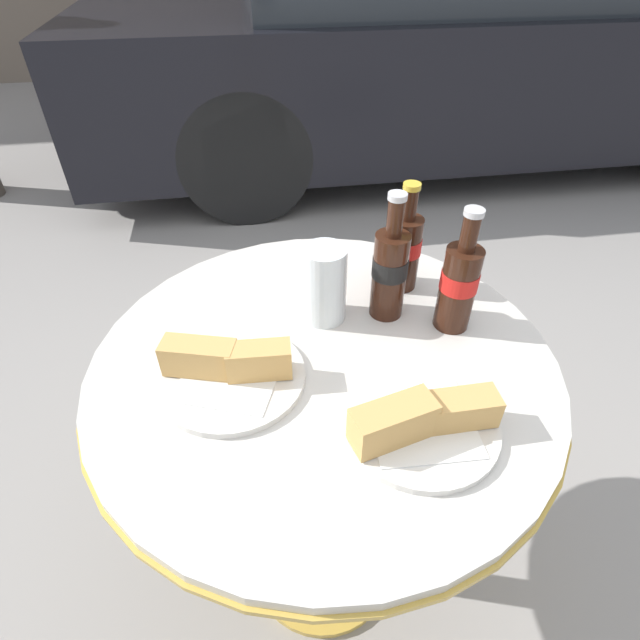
# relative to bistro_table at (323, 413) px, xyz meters

# --- Properties ---
(ground_plane) EXTENTS (30.00, 30.00, 0.00)m
(ground_plane) POSITION_rel_bistro_table_xyz_m (0.00, 0.00, -0.62)
(ground_plane) COLOR gray
(bistro_table) EXTENTS (0.80, 0.80, 0.76)m
(bistro_table) POSITION_rel_bistro_table_xyz_m (0.00, 0.00, 0.00)
(bistro_table) COLOR gold
(bistro_table) RESTS_ON ground_plane
(cola_bottle_left) EXTENTS (0.07, 0.07, 0.23)m
(cola_bottle_left) POSITION_rel_bistro_table_xyz_m (0.24, 0.05, 0.24)
(cola_bottle_left) COLOR #33190F
(cola_bottle_left) RESTS_ON bistro_table
(cola_bottle_right) EXTENTS (0.06, 0.06, 0.24)m
(cola_bottle_right) POSITION_rel_bistro_table_xyz_m (0.13, 0.10, 0.24)
(cola_bottle_right) COLOR #33190F
(cola_bottle_right) RESTS_ON bistro_table
(cola_bottle_center) EXTENTS (0.06, 0.06, 0.22)m
(cola_bottle_center) POSITION_rel_bistro_table_xyz_m (0.19, 0.18, 0.23)
(cola_bottle_center) COLOR #33190F
(cola_bottle_center) RESTS_ON bistro_table
(drinking_glass) EXTENTS (0.08, 0.08, 0.15)m
(drinking_glass) POSITION_rel_bistro_table_xyz_m (0.02, 0.11, 0.21)
(drinking_glass) COLOR black
(drinking_glass) RESTS_ON bistro_table
(lunch_plate_near) EXTENTS (0.23, 0.23, 0.07)m
(lunch_plate_near) POSITION_rel_bistro_table_xyz_m (0.11, -0.17, 0.17)
(lunch_plate_near) COLOR silver
(lunch_plate_near) RESTS_ON bistro_table
(lunch_plate_far) EXTENTS (0.24, 0.24, 0.07)m
(lunch_plate_far) POSITION_rel_bistro_table_xyz_m (-0.16, -0.02, 0.17)
(lunch_plate_far) COLOR silver
(lunch_plate_far) RESTS_ON bistro_table
(parked_car) EXTENTS (4.60, 1.82, 1.34)m
(parked_car) POSITION_rel_bistro_table_xyz_m (1.30, 2.77, 0.03)
(parked_car) COLOR black
(parked_car) RESTS_ON ground_plane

